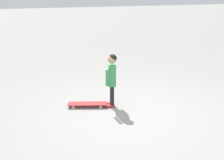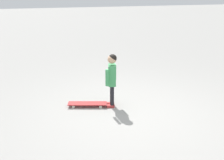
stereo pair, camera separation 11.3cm
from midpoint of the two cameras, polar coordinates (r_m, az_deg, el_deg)
The scene contains 3 objects.
ground_plane at distance 5.24m, azimuth 3.46°, elevation -7.00°, with size 50.00×50.00×0.00m, color gray.
child_person at distance 5.31m, azimuth -0.62°, elevation 1.08°, with size 0.33×0.28×1.06m.
skateboard at distance 5.53m, azimuth -5.69°, elevation -4.91°, with size 0.38×0.78×0.07m.
Camera 1 is at (4.40, -1.66, 2.31)m, focal length 44.49 mm.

